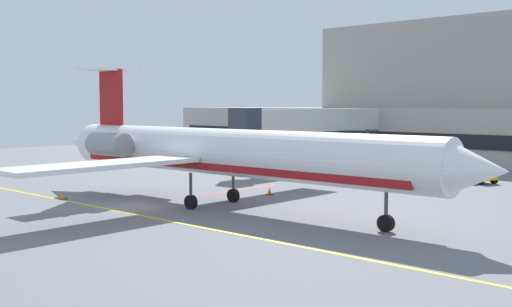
# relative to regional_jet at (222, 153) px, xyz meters

# --- Properties ---
(ground) EXTENTS (120.00, 120.00, 0.11)m
(ground) POSITION_rel_regional_jet_xyz_m (-3.92, -3.94, -3.59)
(ground) COLOR slate
(terminal_building) EXTENTS (79.89, 16.82, 17.05)m
(terminal_building) POSITION_rel_regional_jet_xyz_m (-4.13, 45.17, 2.98)
(terminal_building) COLOR #ADA89E
(terminal_building) RESTS_ON ground
(jet_bridge_west) EXTENTS (2.40, 23.21, 6.33)m
(jet_bridge_west) POSITION_rel_regional_jet_xyz_m (-11.20, 23.69, 1.42)
(jet_bridge_west) COLOR silver
(jet_bridge_west) RESTS_ON ground
(regional_jet) EXTENTS (35.96, 27.45, 9.38)m
(regional_jet) POSITION_rel_regional_jet_xyz_m (0.00, 0.00, 0.00)
(regional_jet) COLOR white
(regional_jet) RESTS_ON ground
(pushback_tractor) EXTENTS (3.38, 2.74, 1.90)m
(pushback_tractor) POSITION_rel_regional_jet_xyz_m (6.61, 23.66, -2.67)
(pushback_tractor) COLOR #E5B20C
(pushback_tractor) RESTS_ON ground
(safety_cone_alpha) EXTENTS (0.47, 0.47, 0.55)m
(safety_cone_alpha) POSITION_rel_regional_jet_xyz_m (-10.59, -5.25, -3.29)
(safety_cone_alpha) COLOR orange
(safety_cone_alpha) RESTS_ON ground
(safety_cone_bravo) EXTENTS (0.47, 0.47, 0.55)m
(safety_cone_bravo) POSITION_rel_regional_jet_xyz_m (-1.42, 6.25, -3.29)
(safety_cone_bravo) COLOR orange
(safety_cone_bravo) RESTS_ON ground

